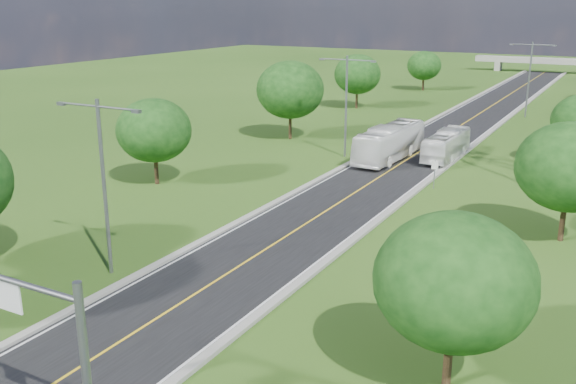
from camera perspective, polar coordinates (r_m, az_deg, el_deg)
name	(u,v)px	position (r m, az deg, el deg)	size (l,w,h in m)	color
ground	(445,136)	(76.90, 13.74, 4.84)	(260.00, 260.00, 0.00)	#294914
road	(458,127)	(82.61, 14.87, 5.57)	(8.00, 150.00, 0.06)	black
curb_left	(425,124)	(83.69, 12.04, 5.95)	(0.50, 150.00, 0.22)	gray
curb_right	(493,130)	(81.70, 17.76, 5.27)	(0.50, 150.00, 0.22)	gray
signal_mast	(35,335)	(22.06, -21.58, -11.77)	(8.54, 0.33, 7.20)	slate
speed_limit_sign	(435,170)	(54.48, 12.90, 1.93)	(0.55, 0.09, 2.40)	slate
overpass	(546,62)	(154.65, 21.92, 10.71)	(30.00, 3.00, 3.20)	gray
streetlight_near_left	(103,173)	(36.63, -16.12, 1.65)	(5.90, 0.25, 10.00)	slate
streetlight_mid_left	(346,98)	(63.85, 5.20, 8.35)	(5.90, 0.25, 10.00)	slate
streetlight_far_right	(530,73)	(92.33, 20.69, 9.89)	(5.90, 0.25, 10.00)	slate
tree_lb	(154,130)	(55.02, -11.83, 5.39)	(6.30, 6.30, 7.33)	black
tree_lc	(290,90)	(72.28, 0.19, 9.07)	(7.56, 7.56, 8.79)	black
tree_ld	(357,74)	(94.73, 6.19, 10.37)	(6.72, 6.72, 7.82)	black
tree_le	(424,66)	(116.45, 12.01, 10.94)	(5.88, 5.88, 6.84)	black
tree_ra	(454,281)	(25.68, 14.56, -7.66)	(6.30, 6.30, 7.33)	black
tree_rb	(569,167)	(44.19, 23.74, 2.05)	(6.72, 6.72, 7.82)	black
bus_outbound	(446,145)	(65.33, 13.90, 4.10)	(2.30, 9.83, 2.74)	white
bus_inbound	(390,142)	(63.88, 9.04, 4.39)	(2.83, 12.10, 3.37)	white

